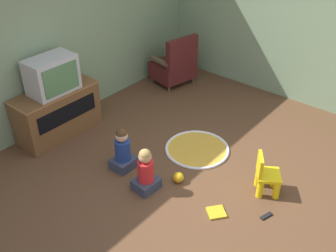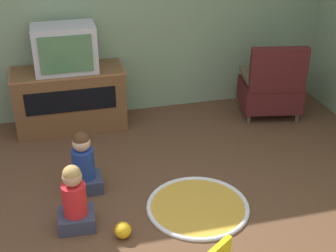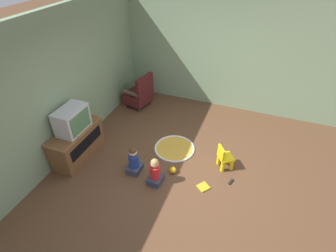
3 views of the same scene
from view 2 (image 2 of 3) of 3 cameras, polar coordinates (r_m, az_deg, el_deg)
The scene contains 7 objects.
tv_cabinet at distance 5.18m, azimuth -11.85°, elevation 3.38°, with size 1.18×0.49×0.67m.
television at distance 4.95m, azimuth -12.46°, elevation 9.21°, with size 0.64×0.40×0.48m.
black_armchair at distance 5.46m, azimuth 12.49°, elevation 4.46°, with size 0.74×0.68×0.88m.
play_mat at distance 3.98m, azimuth 3.65°, elevation -9.78°, with size 0.87×0.87×0.04m.
child_watching_left at distance 4.12m, azimuth -10.26°, elevation -4.76°, with size 0.30×0.26×0.57m.
child_watching_center at distance 3.72m, azimuth -11.30°, elevation -8.96°, with size 0.30×0.26×0.56m.
toy_ball at distance 3.67m, azimuth -5.53°, elevation -12.54°, with size 0.13×0.13×0.13m.
Camera 2 is at (-0.47, -2.53, 2.43)m, focal length 50.00 mm.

